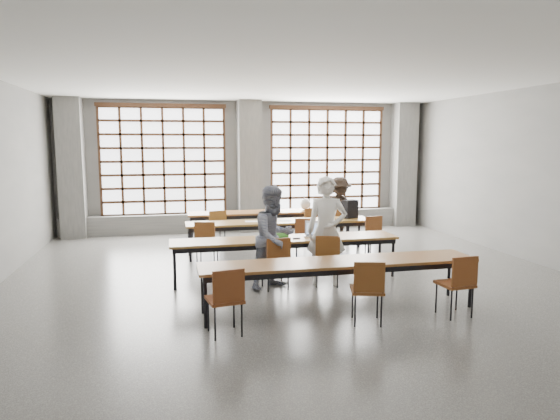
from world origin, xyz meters
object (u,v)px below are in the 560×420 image
Objects in this scene: chair_mid_right at (370,232)px; green_box at (281,235)px; chair_back_mid at (310,222)px; student_male at (327,231)px; student_female at (274,237)px; chair_back_left at (216,225)px; chair_front_right at (327,255)px; chair_mid_left at (206,238)px; chair_near_left at (226,295)px; desk_row_b at (280,224)px; laptop_back at (322,207)px; chair_near_right at (459,279)px; student_back at (339,210)px; red_pouch at (224,296)px; desk_row_d at (339,265)px; plastic_bag at (305,204)px; chair_back_right at (340,221)px; chair_mid_centre at (305,234)px; desk_row_c at (285,242)px; chair_front_left at (276,258)px; backpack at (350,209)px; chair_near_mid at (368,285)px; desk_row_a at (270,214)px; laptop_front at (315,232)px; mouse at (337,235)px; phone at (297,238)px.

green_box is at bearing -151.22° from chair_mid_right.
student_male is at bearing -100.96° from chair_back_mid.
student_female reaches higher than chair_mid_right.
student_female reaches higher than chair_back_left.
student_female is at bearing 171.83° from chair_front_right.
chair_mid_left is 1.00× the size of chair_near_left.
laptop_back reaches higher than desk_row_b.
student_back reaches higher than chair_near_right.
red_pouch is (-3.21, 0.08, -0.04)m from chair_near_right.
chair_mid_left reaches higher than desk_row_d.
plastic_bag is at bearing -172.36° from laptop_back.
chair_mid_left is (-1.62, -0.63, -0.13)m from desk_row_b.
student_female reaches higher than chair_front_right.
desk_row_d is 4.55× the size of chair_back_mid.
desk_row_b is 20.00× the size of red_pouch.
chair_back_right is 0.52× the size of student_female.
chair_mid_left is 1.00× the size of chair_mid_centre.
green_box is (1.26, 2.52, 0.24)m from chair_near_left.
desk_row_c is 4.55× the size of chair_front_left.
desk_row_b is 13.99× the size of plastic_bag.
plastic_bag is (1.62, 4.12, 0.34)m from chair_front_left.
chair_near_right is at bearing -39.13° from student_male.
chair_near_mid is at bearing -128.86° from backpack.
chair_back_right is (2.96, 0.00, 0.00)m from chair_back_left.
chair_front_left is at bearing 60.56° from chair_near_left.
plastic_bag is (-0.44, -0.06, 0.08)m from laptop_back.
desk_row_a is 2.18× the size of student_male.
chair_back_right and chair_mid_right have the same top height.
chair_back_mid and chair_back_right have the same top height.
laptop_back is at bearing 63.52° from desk_row_c.
student_male is 4.20× the size of laptop_front.
chair_back_left is at bearing 85.92° from red_pouch.
chair_near_left reaches higher than red_pouch.
student_male is at bearing 123.42° from chair_near_right.
mouse is at bearing -102.91° from laptop_back.
desk_row_a is 3.95m from student_male.
chair_near_right is (1.51, -0.63, -0.13)m from desk_row_d.
red_pouch is (-1.88, 0.08, -0.04)m from chair_near_mid.
desk_row_b is 2.18m from laptop_back.
phone is (-0.24, -3.54, 0.07)m from desk_row_a.
student_back is (3.34, 5.38, 0.25)m from chair_near_left.
desk_row_c is 4.55× the size of chair_mid_right.
desk_row_a is at bearing -176.82° from plastic_bag.
chair_near_right is at bearing -39.83° from chair_front_left.
laptop_front is at bearing 52.47° from red_pouch.
chair_back_mid and chair_mid_right have the same top height.
chair_near_left is 8.98× the size of mouse.
chair_near_right reaches higher than green_box.
chair_mid_right is at bearing -0.04° from chair_mid_left.
student_female reaches higher than chair_near_right.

